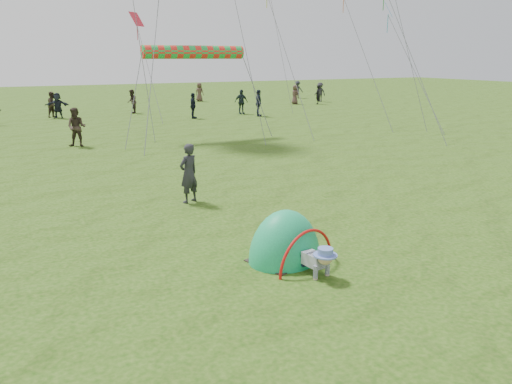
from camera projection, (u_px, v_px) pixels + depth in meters
name	position (u px, v px, depth m)	size (l,w,h in m)	color
ground	(336.00, 270.00, 9.53)	(140.00, 140.00, 0.00)	#194209
crawling_toddler	(316.00, 259.00, 9.25)	(0.56, 0.81, 0.62)	black
popup_tent	(285.00, 259.00, 10.05)	(1.58, 1.30, 2.05)	#1C885B
standing_adult	(189.00, 173.00, 13.77)	(0.61, 0.40, 1.66)	#26262B
crowd_person_0	(318.00, 95.00, 42.87)	(0.59, 0.38, 1.61)	black
crowd_person_1	(132.00, 101.00, 35.83)	(0.82, 0.64, 1.69)	#312623
crowd_person_2	(259.00, 103.00, 34.03)	(1.05, 0.44, 1.80)	#192031
crowd_person_3	(320.00, 92.00, 45.25)	(1.10, 0.63, 1.71)	#262529
crowd_person_4	(199.00, 92.00, 45.52)	(0.82, 0.53, 1.67)	#46322B
crowd_person_7	(77.00, 127.00, 22.46)	(0.85, 0.66, 1.75)	#382B24
crowd_person_8	(241.00, 102.00, 35.42)	(1.01, 0.42, 1.72)	#1D292E
crowd_person_9	(298.00, 89.00, 49.24)	(1.08, 0.62, 1.67)	#25272E
crowd_person_10	(295.00, 95.00, 42.84)	(0.79, 0.52, 1.62)	#46312B
crowd_person_11	(58.00, 106.00, 32.90)	(1.55, 0.49, 1.67)	black
crowd_person_13	(53.00, 105.00, 33.48)	(0.83, 0.64, 1.70)	#382B23
crowd_person_14	(193.00, 106.00, 32.80)	(0.98, 0.41, 1.67)	black
rainbow_tube_kite	(194.00, 52.00, 24.35)	(0.64, 0.64, 5.12)	red
diamond_kite_4	(389.00, 9.00, 28.67)	(1.02, 1.02, 0.00)	#2B9DE1
diamond_kite_6	(136.00, 19.00, 32.89)	(1.06, 1.06, 0.00)	red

